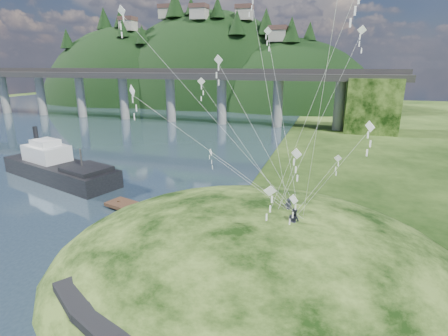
% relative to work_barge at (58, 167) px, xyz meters
% --- Properties ---
extents(ground, '(320.00, 320.00, 0.00)m').
position_rel_work_barge_xyz_m(ground, '(24.28, -16.03, -1.82)').
color(ground, black).
rests_on(ground, ground).
extents(grass_hill, '(36.00, 32.00, 13.00)m').
position_rel_work_barge_xyz_m(grass_hill, '(32.28, -14.03, -3.32)').
color(grass_hill, black).
rests_on(grass_hill, ground).
extents(bridge, '(160.00, 11.00, 15.00)m').
position_rel_work_barge_xyz_m(bridge, '(-2.18, 54.04, 7.89)').
color(bridge, '#2D2B2B').
rests_on(bridge, ground).
extents(far_ridge, '(153.00, 70.00, 94.50)m').
position_rel_work_barge_xyz_m(far_ridge, '(-19.30, 106.15, -9.26)').
color(far_ridge, black).
rests_on(far_ridge, ground).
extents(work_barge, '(21.49, 11.61, 7.26)m').
position_rel_work_barge_xyz_m(work_barge, '(0.00, 0.00, 0.00)').
color(work_barge, black).
rests_on(work_barge, ground).
extents(wooden_dock, '(15.54, 6.56, 1.10)m').
position_rel_work_barge_xyz_m(wooden_dock, '(20.61, -8.28, -1.33)').
color(wooden_dock, '#3B2418').
rests_on(wooden_dock, ground).
extents(kite_flyers, '(1.63, 2.93, 1.98)m').
position_rel_work_barge_xyz_m(kite_flyers, '(35.05, -14.37, 4.05)').
color(kite_flyers, '#242630').
rests_on(kite_flyers, ground).
extents(kite_swarm, '(18.19, 17.51, 16.92)m').
position_rel_work_barge_xyz_m(kite_swarm, '(32.12, -12.79, 12.26)').
color(kite_swarm, white).
rests_on(kite_swarm, ground).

